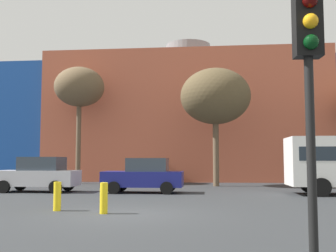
{
  "coord_description": "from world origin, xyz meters",
  "views": [
    {
      "loc": [
        2.61,
        -12.35,
        1.64
      ],
      "look_at": [
        0.6,
        7.55,
        3.3
      ],
      "focal_mm": 43.72,
      "sensor_mm": 36.0,
      "label": 1
    }
  ],
  "objects_px": {
    "parked_car_1": "(39,174)",
    "traffic_light_near_right": "(309,67)",
    "parked_car_2": "(144,175)",
    "bare_tree_0": "(79,88)",
    "bollard_yellow_0": "(57,196)",
    "bollard_yellow_1": "(104,198)",
    "bare_tree_1": "(215,97)"
  },
  "relations": [
    {
      "from": "parked_car_2",
      "to": "bollard_yellow_0",
      "type": "distance_m",
      "value": 7.64
    },
    {
      "from": "bollard_yellow_0",
      "to": "bollard_yellow_1",
      "type": "bearing_deg",
      "value": -18.1
    },
    {
      "from": "traffic_light_near_right",
      "to": "bollard_yellow_0",
      "type": "bearing_deg",
      "value": -143.54
    },
    {
      "from": "parked_car_2",
      "to": "bare_tree_0",
      "type": "bearing_deg",
      "value": -51.57
    },
    {
      "from": "parked_car_2",
      "to": "bare_tree_1",
      "type": "bearing_deg",
      "value": -123.59
    },
    {
      "from": "parked_car_1",
      "to": "parked_car_2",
      "type": "height_order",
      "value": "parked_car_1"
    },
    {
      "from": "bare_tree_0",
      "to": "bollard_yellow_0",
      "type": "distance_m",
      "value": 16.59
    },
    {
      "from": "parked_car_1",
      "to": "bollard_yellow_0",
      "type": "height_order",
      "value": "parked_car_1"
    },
    {
      "from": "traffic_light_near_right",
      "to": "bare_tree_0",
      "type": "xyz_separation_m",
      "value": [
        -10.42,
        22.22,
        3.83
      ]
    },
    {
      "from": "parked_car_2",
      "to": "bollard_yellow_0",
      "type": "xyz_separation_m",
      "value": [
        -1.65,
        -7.45,
        -0.4
      ]
    },
    {
      "from": "parked_car_1",
      "to": "bare_tree_0",
      "type": "height_order",
      "value": "bare_tree_0"
    },
    {
      "from": "bare_tree_0",
      "to": "bare_tree_1",
      "type": "height_order",
      "value": "bare_tree_0"
    },
    {
      "from": "parked_car_2",
      "to": "bare_tree_0",
      "type": "height_order",
      "value": "bare_tree_0"
    },
    {
      "from": "bollard_yellow_0",
      "to": "bollard_yellow_1",
      "type": "height_order",
      "value": "bollard_yellow_1"
    },
    {
      "from": "parked_car_2",
      "to": "bollard_yellow_0",
      "type": "bearing_deg",
      "value": 77.5
    },
    {
      "from": "parked_car_2",
      "to": "bare_tree_1",
      "type": "relative_size",
      "value": 0.54
    },
    {
      "from": "parked_car_1",
      "to": "parked_car_2",
      "type": "relative_size",
      "value": 1.04
    },
    {
      "from": "bollard_yellow_0",
      "to": "bollard_yellow_1",
      "type": "relative_size",
      "value": 0.99
    },
    {
      "from": "parked_car_1",
      "to": "bollard_yellow_0",
      "type": "distance_m",
      "value": 8.39
    },
    {
      "from": "parked_car_1",
      "to": "parked_car_2",
      "type": "xyz_separation_m",
      "value": [
        5.5,
        0.0,
        -0.03
      ]
    },
    {
      "from": "traffic_light_near_right",
      "to": "bollard_yellow_1",
      "type": "xyz_separation_m",
      "value": [
        -4.55,
        6.87,
        -2.4
      ]
    },
    {
      "from": "parked_car_1",
      "to": "traffic_light_near_right",
      "type": "height_order",
      "value": "traffic_light_near_right"
    },
    {
      "from": "parked_car_1",
      "to": "bare_tree_0",
      "type": "xyz_separation_m",
      "value": [
        -0.33,
        7.35,
        5.82
      ]
    },
    {
      "from": "bare_tree_0",
      "to": "bare_tree_1",
      "type": "relative_size",
      "value": 1.1
    },
    {
      "from": "bollard_yellow_1",
      "to": "parked_car_2",
      "type": "bearing_deg",
      "value": 90.22
    },
    {
      "from": "parked_car_1",
      "to": "traffic_light_near_right",
      "type": "relative_size",
      "value": 1.06
    },
    {
      "from": "bollard_yellow_1",
      "to": "parked_car_1",
      "type": "bearing_deg",
      "value": 124.65
    },
    {
      "from": "parked_car_2",
      "to": "bare_tree_1",
      "type": "xyz_separation_m",
      "value": [
        3.67,
        5.53,
        4.78
      ]
    },
    {
      "from": "traffic_light_near_right",
      "to": "bollard_yellow_0",
      "type": "distance_m",
      "value": 9.99
    },
    {
      "from": "parked_car_2",
      "to": "bollard_yellow_0",
      "type": "height_order",
      "value": "parked_car_2"
    },
    {
      "from": "bare_tree_1",
      "to": "bollard_yellow_1",
      "type": "bearing_deg",
      "value": -105.07
    },
    {
      "from": "parked_car_1",
      "to": "parked_car_2",
      "type": "distance_m",
      "value": 5.5
    }
  ]
}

